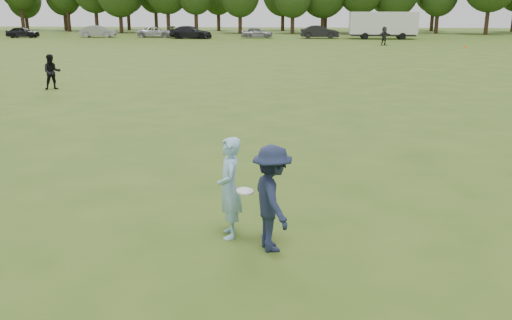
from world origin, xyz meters
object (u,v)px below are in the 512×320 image
object	(u,v)px
defender	(272,198)
player_far_a	(52,72)
player_far_d	(384,36)
car_f	(320,32)
field_cone	(465,46)
car_c	(156,32)
car_a	(23,32)
car_e	(257,33)
car_d	(191,32)
car_b	(98,32)
cargo_trailer	(383,24)
thrower	(230,188)

from	to	relation	value
defender	player_far_a	bearing A→B (deg)	13.68
player_far_a	player_far_d	xyz separation A→B (m)	(19.45, 32.65, 0.12)
car_f	field_cone	xyz separation A→B (m)	(13.37, -15.34, -0.64)
car_c	defender	bearing A→B (deg)	-168.26
player_far_d	car_f	bearing A→B (deg)	81.62
car_a	player_far_d	bearing A→B (deg)	-107.66
car_e	car_d	bearing A→B (deg)	100.25
car_b	cargo_trailer	size ratio (longest dim) A/B	0.50
player_far_a	field_cone	size ratio (longest dim) A/B	5.38
car_d	car_c	bearing A→B (deg)	68.14
thrower	cargo_trailer	bearing A→B (deg)	158.29
player_far_a	player_far_d	world-z (taller)	player_far_d
defender	player_far_d	world-z (taller)	player_far_d
defender	cargo_trailer	size ratio (longest dim) A/B	0.19
car_a	car_e	world-z (taller)	car_a
cargo_trailer	player_far_a	bearing A→B (deg)	-115.13
car_f	car_a	bearing A→B (deg)	90.40
car_e	cargo_trailer	size ratio (longest dim) A/B	0.44
car_c	field_cone	distance (m)	37.82
defender	car_e	size ratio (longest dim) A/B	0.42
thrower	defender	size ratio (longest dim) A/B	1.00
defender	car_a	distance (m)	69.30
thrower	cargo_trailer	world-z (taller)	cargo_trailer
car_b	player_far_d	bearing A→B (deg)	-115.45
car_c	car_e	xyz separation A→B (m)	(13.10, -0.55, 0.01)
cargo_trailer	field_cone	bearing A→B (deg)	-68.46
car_f	cargo_trailer	xyz separation A→B (m)	(7.58, -0.68, 0.99)
player_far_a	car_d	size ratio (longest dim) A/B	0.31
defender	car_c	world-z (taller)	defender
player_far_d	car_a	world-z (taller)	player_far_d
player_far_a	car_f	bearing A→B (deg)	46.21
car_b	car_a	bearing A→B (deg)	94.62
car_f	field_cone	size ratio (longest dim) A/B	15.90
player_far_d	field_cone	size ratio (longest dim) A/B	6.19
car_f	car_d	bearing A→B (deg)	94.70
defender	car_f	size ratio (longest dim) A/B	0.35
car_b	car_d	world-z (taller)	car_d
defender	car_a	world-z (taller)	defender
car_e	player_far_a	bearing A→B (deg)	169.02
car_b	car_c	world-z (taller)	car_b
car_a	car_b	distance (m)	9.33
car_b	cargo_trailer	distance (m)	35.87
player_far_d	car_b	bearing A→B (deg)	125.41
defender	cargo_trailer	xyz separation A→B (m)	(9.66, 60.70, 0.94)
thrower	car_a	size ratio (longest dim) A/B	0.42
player_far_d	car_b	xyz separation A→B (m)	(-34.48, 12.32, -0.19)
car_d	car_e	bearing A→B (deg)	-70.60
car_c	thrower	bearing A→B (deg)	-168.77
player_far_a	defender	bearing A→B (deg)	-82.99
player_far_d	car_c	size ratio (longest dim) A/B	0.39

